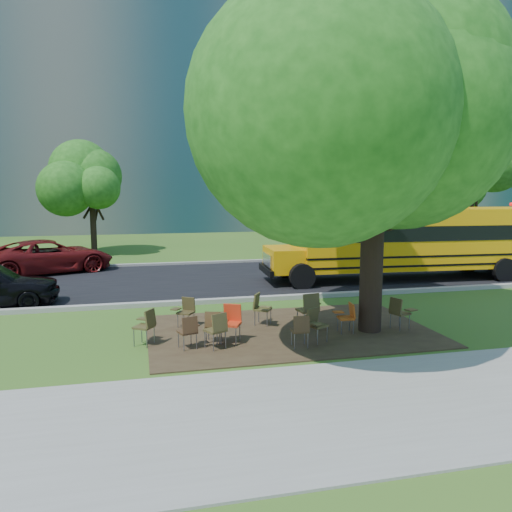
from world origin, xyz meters
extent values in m
plane|color=#2A571B|center=(0.00, 0.00, 0.00)|extent=(160.00, 160.00, 0.00)
cube|color=gray|center=(0.00, -5.00, 0.02)|extent=(60.00, 4.00, 0.04)
cube|color=#382819|center=(1.00, -0.50, 0.01)|extent=(7.00, 4.50, 0.03)
cube|color=black|center=(0.00, 7.00, 0.02)|extent=(80.00, 8.00, 0.04)
cube|color=gray|center=(0.00, 3.00, 0.07)|extent=(80.00, 0.25, 0.14)
cube|color=gray|center=(0.00, 11.10, 0.07)|extent=(80.00, 0.25, 0.14)
cube|color=#5F605B|center=(-8.00, 36.00, 11.00)|extent=(38.00, 16.00, 22.00)
cube|color=gray|center=(24.00, 38.00, 12.50)|extent=(30.00, 16.00, 25.00)
cylinder|color=black|center=(-5.00, 16.00, 1.75)|extent=(0.32, 0.32, 3.50)
sphere|color=#1C5613|center=(-5.00, 16.00, 4.22)|extent=(4.80, 4.80, 4.80)
cylinder|color=black|center=(8.00, 14.00, 2.10)|extent=(0.38, 0.38, 4.20)
sphere|color=#1C5613|center=(8.00, 14.00, 5.04)|extent=(5.60, 5.60, 5.60)
cylinder|color=black|center=(16.00, 13.00, 1.80)|extent=(0.34, 0.34, 3.60)
sphere|color=#1C5613|center=(16.00, 13.00, 4.35)|extent=(5.00, 5.00, 5.00)
cylinder|color=black|center=(2.95, -0.99, 2.47)|extent=(0.56, 0.56, 4.93)
sphere|color=#1C5613|center=(2.95, -0.99, 6.01)|extent=(7.20, 7.20, 7.20)
cube|color=#E49A07|center=(8.32, 5.28, 1.65)|extent=(10.33, 2.83, 2.28)
cube|color=black|center=(8.60, 5.26, 1.91)|extent=(9.77, 2.84, 0.56)
cube|color=#E49A07|center=(2.63, 5.56, 0.93)|extent=(1.31, 2.10, 0.88)
cube|color=black|center=(8.32, 5.28, 1.07)|extent=(10.35, 2.86, 0.07)
cube|color=black|center=(8.32, 5.28, 0.73)|extent=(10.35, 2.86, 0.07)
cylinder|color=black|center=(2.97, 4.38, 0.46)|extent=(0.94, 0.32, 0.93)
cylinder|color=black|center=(3.08, 6.70, 0.46)|extent=(0.94, 0.32, 0.93)
cylinder|color=black|center=(10.95, 3.98, 0.46)|extent=(0.94, 0.32, 0.93)
cylinder|color=black|center=(11.07, 6.30, 0.46)|extent=(0.94, 0.32, 0.93)
cylinder|color=black|center=(12.37, 6.24, 0.46)|extent=(0.94, 0.32, 0.93)
cube|color=#442A18|center=(-1.64, -1.35, 0.40)|extent=(0.46, 0.45, 0.04)
cube|color=#442A18|center=(-1.59, -1.51, 0.60)|extent=(0.36, 0.19, 0.36)
cube|color=#442A18|center=(-1.47, -1.17, 0.51)|extent=(0.26, 0.30, 0.03)
cylinder|color=slate|center=(-1.83, -1.26, 0.20)|extent=(0.02, 0.02, 0.40)
cylinder|color=slate|center=(-1.45, -1.45, 0.20)|extent=(0.02, 0.02, 0.40)
cube|color=#4D361B|center=(-0.99, -1.02, 0.40)|extent=(0.47, 0.46, 0.04)
cube|color=#4D361B|center=(-1.04, -1.17, 0.60)|extent=(0.37, 0.19, 0.36)
cube|color=#4D361B|center=(-0.75, -0.96, 0.51)|extent=(0.26, 0.30, 0.03)
cylinder|color=slate|center=(-1.09, -0.82, 0.20)|extent=(0.02, 0.02, 0.40)
cylinder|color=slate|center=(-0.89, -1.21, 0.20)|extent=(0.02, 0.02, 0.40)
cube|color=#4B4120|center=(-1.03, -1.49, 0.44)|extent=(0.54, 0.53, 0.05)
cube|color=#4B4120|center=(-0.95, -1.65, 0.65)|extent=(0.39, 0.26, 0.39)
cube|color=#4B4120|center=(-0.89, -1.26, 0.55)|extent=(0.31, 0.34, 0.03)
cylinder|color=slate|center=(-1.25, -1.42, 0.22)|extent=(0.02, 0.02, 0.44)
cylinder|color=slate|center=(-0.81, -1.57, 0.22)|extent=(0.02, 0.02, 0.44)
cube|color=red|center=(-0.63, -1.17, 0.47)|extent=(0.57, 0.56, 0.05)
cube|color=red|center=(-0.55, -1.00, 0.70)|extent=(0.42, 0.27, 0.42)
cube|color=red|center=(-0.92, -1.19, 0.59)|extent=(0.33, 0.36, 0.03)
cylinder|color=slate|center=(-0.55, -1.40, 0.23)|extent=(0.02, 0.02, 0.47)
cylinder|color=slate|center=(-0.71, -0.93, 0.23)|extent=(0.02, 0.02, 0.47)
cube|color=#402B17|center=(0.83, -1.83, 0.40)|extent=(0.40, 0.38, 0.04)
cube|color=#402B17|center=(0.82, -1.99, 0.60)|extent=(0.36, 0.11, 0.36)
cube|color=#402B17|center=(1.05, -1.72, 0.51)|extent=(0.21, 0.26, 0.03)
cylinder|color=slate|center=(0.69, -1.66, 0.20)|extent=(0.02, 0.02, 0.40)
cylinder|color=slate|center=(0.97, -1.99, 0.20)|extent=(0.02, 0.02, 0.40)
cube|color=#483E1F|center=(1.34, -1.58, 0.42)|extent=(0.51, 0.50, 0.05)
cube|color=#483E1F|center=(1.27, -1.43, 0.62)|extent=(0.37, 0.24, 0.37)
cube|color=#483E1F|center=(1.20, -1.79, 0.53)|extent=(0.30, 0.32, 0.03)
cylinder|color=slate|center=(1.55, -1.65, 0.21)|extent=(0.02, 0.02, 0.42)
cylinder|color=slate|center=(1.13, -1.51, 0.21)|extent=(0.02, 0.02, 0.42)
cube|color=#A74711|center=(2.28, -1.04, 0.40)|extent=(0.39, 0.40, 0.04)
cube|color=#A74711|center=(2.43, -1.05, 0.59)|extent=(0.12, 0.36, 0.36)
cube|color=#A74711|center=(2.17, -0.82, 0.50)|extent=(0.26, 0.22, 0.03)
cylinder|color=slate|center=(2.11, -1.17, 0.20)|extent=(0.02, 0.02, 0.40)
cylinder|color=slate|center=(2.44, -0.90, 0.20)|extent=(0.02, 0.02, 0.40)
cube|color=#4A3F20|center=(3.76, -1.03, 0.43)|extent=(0.49, 0.50, 0.05)
cube|color=#4A3F20|center=(3.59, -1.08, 0.65)|extent=(0.20, 0.39, 0.39)
cube|color=#4A3F20|center=(3.96, -1.20, 0.55)|extent=(0.32, 0.28, 0.03)
cylinder|color=slate|center=(3.87, -0.82, 0.22)|extent=(0.02, 0.02, 0.43)
cylinder|color=slate|center=(3.65, -1.23, 0.22)|extent=(0.02, 0.02, 0.43)
cube|color=#483F1F|center=(-2.57, -0.84, 0.44)|extent=(0.55, 0.55, 0.05)
cube|color=#483F1F|center=(-2.42, -0.93, 0.65)|extent=(0.28, 0.38, 0.39)
cube|color=#483F1F|center=(-2.56, -0.57, 0.55)|extent=(0.34, 0.33, 0.03)
cylinder|color=slate|center=(-2.80, -0.89, 0.22)|extent=(0.02, 0.02, 0.44)
cylinder|color=slate|center=(-2.34, -0.78, 0.22)|extent=(0.02, 0.02, 0.44)
cube|color=#42381C|center=(-1.51, 0.39, 0.40)|extent=(0.51, 0.50, 0.04)
cube|color=#42381C|center=(-1.42, 0.53, 0.60)|extent=(0.35, 0.27, 0.36)
cube|color=#42381C|center=(-1.76, 0.40, 0.51)|extent=(0.30, 0.32, 0.03)
cylinder|color=slate|center=(-1.46, 0.18, 0.20)|extent=(0.02, 0.02, 0.40)
cylinder|color=slate|center=(-1.55, 0.60, 0.20)|extent=(0.02, 0.02, 0.40)
cube|color=brown|center=(0.47, 0.15, 0.44)|extent=(0.55, 0.56, 0.05)
cube|color=brown|center=(0.32, 0.24, 0.66)|extent=(0.29, 0.38, 0.39)
cube|color=brown|center=(0.46, -0.12, 0.56)|extent=(0.35, 0.33, 0.03)
cylinder|color=slate|center=(0.70, 0.20, 0.22)|extent=(0.02, 0.02, 0.44)
cylinder|color=slate|center=(0.24, 0.10, 0.22)|extent=(0.02, 0.02, 0.44)
cube|color=#4E4421|center=(1.49, -0.46, 0.50)|extent=(0.53, 0.51, 0.06)
cube|color=#4E4421|center=(1.52, -0.66, 0.74)|extent=(0.46, 0.18, 0.45)
cube|color=#4E4421|center=(1.72, -0.26, 0.63)|extent=(0.29, 0.35, 0.03)
cylinder|color=slate|center=(1.27, -0.30, 0.25)|extent=(0.03, 0.03, 0.50)
cylinder|color=slate|center=(1.70, -0.62, 0.25)|extent=(0.03, 0.03, 0.50)
imported|color=#5A0F0F|center=(-6.33, 10.08, 0.72)|extent=(5.70, 4.28, 1.44)
camera|label=1|loc=(-2.62, -12.16, 3.56)|focal=35.00mm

